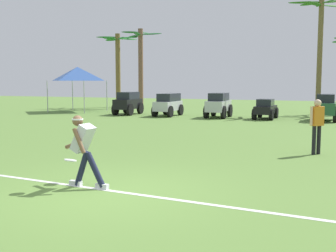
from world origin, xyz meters
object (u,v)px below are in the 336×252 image
(palm_tree_far_left, at_px, (118,64))
(parked_car_slot_b, at_px, (168,104))
(parked_car_slot_a, at_px, (128,103))
(event_tent, at_px, (77,74))
(teammate_near_sideline, at_px, (317,121))
(parked_car_slot_d, at_px, (266,109))
(frisbee_thrower, at_px, (84,147))
(parked_car_slot_e, at_px, (325,107))
(palm_tree_left_of_centre, at_px, (141,63))
(parked_car_slot_c, at_px, (219,104))
(palm_tree_right_of_centre, at_px, (320,43))
(frisbee_in_flight, at_px, (70,160))

(palm_tree_far_left, bearing_deg, parked_car_slot_b, -43.05)
(parked_car_slot_a, bearing_deg, event_tent, 166.66)
(teammate_near_sideline, relative_size, parked_car_slot_d, 0.70)
(parked_car_slot_a, height_order, event_tent, event_tent)
(frisbee_thrower, height_order, palm_tree_far_left, palm_tree_far_left)
(parked_car_slot_e, bearing_deg, palm_tree_left_of_centre, 155.76)
(frisbee_thrower, distance_m, event_tent, 21.26)
(palm_tree_left_of_centre, bearing_deg, event_tent, -113.86)
(frisbee_thrower, bearing_deg, palm_tree_far_left, 117.19)
(teammate_near_sideline, height_order, parked_car_slot_c, teammate_near_sideline)
(parked_car_slot_c, bearing_deg, palm_tree_left_of_centre, 141.73)
(parked_car_slot_b, xyz_separation_m, palm_tree_left_of_centre, (-4.83, 6.30, 2.74))
(palm_tree_far_left, relative_size, palm_tree_right_of_centre, 0.81)
(teammate_near_sideline, height_order, event_tent, event_tent)
(frisbee_thrower, relative_size, palm_tree_right_of_centre, 0.20)
(parked_car_slot_e, bearing_deg, teammate_near_sideline, -89.60)
(frisbee_thrower, distance_m, palm_tree_right_of_centre, 21.31)
(frisbee_thrower, distance_m, parked_car_slot_a, 18.11)
(palm_tree_left_of_centre, bearing_deg, frisbee_in_flight, -67.74)
(parked_car_slot_b, height_order, event_tent, event_tent)
(palm_tree_right_of_centre, height_order, event_tent, palm_tree_right_of_centre)
(parked_car_slot_b, distance_m, parked_car_slot_d, 5.72)
(parked_car_slot_c, height_order, parked_car_slot_e, same)
(event_tent, bearing_deg, palm_tree_left_of_centre, 66.14)
(palm_tree_right_of_centre, bearing_deg, parked_car_slot_b, -152.11)
(frisbee_in_flight, height_order, event_tent, event_tent)
(frisbee_in_flight, xyz_separation_m, palm_tree_left_of_centre, (-9.18, 22.44, 3.00))
(frisbee_thrower, bearing_deg, parked_car_slot_a, 114.66)
(frisbee_thrower, bearing_deg, event_tent, 124.30)
(parked_car_slot_a, relative_size, parked_car_slot_d, 1.07)
(parked_car_slot_c, bearing_deg, palm_tree_far_left, 147.40)
(frisbee_in_flight, height_order, parked_car_slot_a, parked_car_slot_a)
(frisbee_in_flight, height_order, palm_tree_far_left, palm_tree_far_left)
(frisbee_thrower, height_order, frisbee_in_flight, frisbee_thrower)
(frisbee_in_flight, bearing_deg, teammate_near_sideline, 50.05)
(frisbee_in_flight, relative_size, palm_tree_far_left, 0.06)
(parked_car_slot_d, relative_size, event_tent, 0.73)
(frisbee_thrower, relative_size, palm_tree_far_left, 0.24)
(teammate_near_sideline, bearing_deg, parked_car_slot_b, 129.47)
(parked_car_slot_e, height_order, event_tent, event_tent)
(parked_car_slot_e, xyz_separation_m, palm_tree_left_of_centre, (-13.61, 6.13, 2.72))
(frisbee_in_flight, distance_m, parked_car_slot_a, 17.72)
(teammate_near_sideline, bearing_deg, parked_car_slot_d, 106.13)
(frisbee_thrower, bearing_deg, frisbee_in_flight, 154.84)
(parked_car_slot_d, relative_size, palm_tree_right_of_centre, 0.31)
(parked_car_slot_b, distance_m, event_tent, 7.44)
(parked_car_slot_d, bearing_deg, frisbee_in_flight, -94.80)
(parked_car_slot_c, bearing_deg, event_tent, 173.99)
(frisbee_in_flight, relative_size, event_tent, 0.12)
(frisbee_thrower, distance_m, palm_tree_far_left, 25.76)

